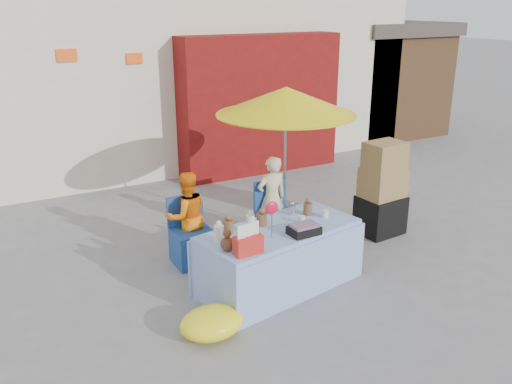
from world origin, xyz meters
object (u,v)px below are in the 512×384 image
market_table (279,257)px  umbrella (286,102)px  chair_right (276,225)px  box_stack (382,192)px  vendor_beige (272,199)px  vendor_orange (187,216)px  chair_left (192,244)px

market_table → umbrella: (0.91, 1.34, 1.51)m
market_table → chair_right: (0.61, 1.06, -0.12)m
umbrella → chair_right: bearing=-136.5°
chair_right → box_stack: (1.47, -0.44, 0.37)m
market_table → vendor_beige: (0.61, 1.19, 0.23)m
chair_right → vendor_orange: vendor_orange is taller
chair_left → umbrella: (1.55, 0.28, 1.64)m
market_table → vendor_beige: bearing=52.8°
market_table → box_stack: size_ratio=1.51×
chair_right → vendor_orange: 1.30m
chair_right → umbrella: size_ratio=0.41×
chair_right → umbrella: (0.30, 0.28, 1.64)m
chair_right → box_stack: 1.58m
market_table → vendor_orange: (-0.64, 1.19, 0.21)m
box_stack → vendor_beige: bearing=158.8°
chair_left → vendor_orange: 0.36m
market_table → box_stack: bearing=6.6°
chair_left → umbrella: size_ratio=0.41×
chair_left → box_stack: (2.72, -0.44, 0.37)m
vendor_beige → box_stack: box_stack is taller
vendor_orange → umbrella: (1.55, 0.15, 1.30)m
market_table → box_stack: box_stack is taller
market_table → chair_left: size_ratio=2.40×
chair_right → vendor_orange: size_ratio=0.72×
chair_left → vendor_beige: size_ratio=0.71×
box_stack → market_table: bearing=-163.4°
chair_right → vendor_beige: (-0.00, 0.13, 0.35)m
umbrella → vendor_beige: bearing=-153.4°
vendor_orange → box_stack: 2.78m
market_table → box_stack: (2.08, 0.62, 0.25)m
market_table → chair_left: 1.24m
chair_left → vendor_orange: vendor_orange is taller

